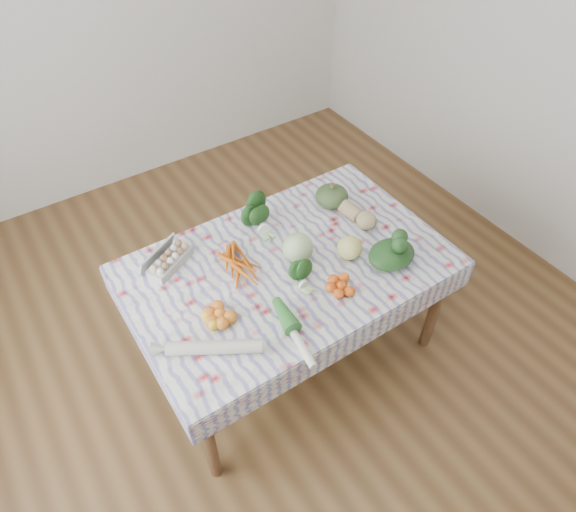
{
  "coord_description": "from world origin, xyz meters",
  "views": [
    {
      "loc": [
        -1.02,
        -1.55,
        2.7
      ],
      "look_at": [
        0.0,
        0.0,
        0.82
      ],
      "focal_mm": 32.0,
      "sensor_mm": 36.0,
      "label": 1
    }
  ],
  "objects_px": {
    "egg_carton": "(170,261)",
    "grapefruit": "(350,248)",
    "kabocha_squash": "(332,196)",
    "cabbage": "(298,248)",
    "butternut_squash": "(358,214)",
    "dining_table": "(288,275)"
  },
  "relations": [
    {
      "from": "egg_carton",
      "to": "grapefruit",
      "type": "bearing_deg",
      "value": -57.51
    },
    {
      "from": "egg_carton",
      "to": "butternut_squash",
      "type": "relative_size",
      "value": 1.12
    },
    {
      "from": "kabocha_squash",
      "to": "dining_table",
      "type": "bearing_deg",
      "value": -151.22
    },
    {
      "from": "egg_carton",
      "to": "dining_table",
      "type": "bearing_deg",
      "value": -60.36
    },
    {
      "from": "kabocha_squash",
      "to": "cabbage",
      "type": "bearing_deg",
      "value": -147.96
    },
    {
      "from": "cabbage",
      "to": "butternut_squash",
      "type": "height_order",
      "value": "cabbage"
    },
    {
      "from": "kabocha_squash",
      "to": "cabbage",
      "type": "relative_size",
      "value": 1.19
    },
    {
      "from": "dining_table",
      "to": "kabocha_squash",
      "type": "distance_m",
      "value": 0.57
    },
    {
      "from": "kabocha_squash",
      "to": "butternut_squash",
      "type": "distance_m",
      "value": 0.2
    },
    {
      "from": "dining_table",
      "to": "cabbage",
      "type": "distance_m",
      "value": 0.18
    },
    {
      "from": "dining_table",
      "to": "grapefruit",
      "type": "height_order",
      "value": "grapefruit"
    },
    {
      "from": "egg_carton",
      "to": "kabocha_squash",
      "type": "relative_size",
      "value": 1.4
    },
    {
      "from": "dining_table",
      "to": "egg_carton",
      "type": "bearing_deg",
      "value": 147.8
    },
    {
      "from": "cabbage",
      "to": "grapefruit",
      "type": "relative_size",
      "value": 1.25
    },
    {
      "from": "kabocha_squash",
      "to": "butternut_squash",
      "type": "xyz_separation_m",
      "value": [
        0.03,
        -0.2,
        -0.01
      ]
    },
    {
      "from": "kabocha_squash",
      "to": "grapefruit",
      "type": "height_order",
      "value": "grapefruit"
    },
    {
      "from": "dining_table",
      "to": "butternut_squash",
      "type": "height_order",
      "value": "butternut_squash"
    },
    {
      "from": "egg_carton",
      "to": "grapefruit",
      "type": "relative_size",
      "value": 2.08
    },
    {
      "from": "butternut_squash",
      "to": "grapefruit",
      "type": "relative_size",
      "value": 1.85
    },
    {
      "from": "cabbage",
      "to": "egg_carton",
      "type": "bearing_deg",
      "value": 150.94
    },
    {
      "from": "dining_table",
      "to": "kabocha_squash",
      "type": "relative_size",
      "value": 8.34
    },
    {
      "from": "dining_table",
      "to": "grapefruit",
      "type": "distance_m",
      "value": 0.36
    }
  ]
}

